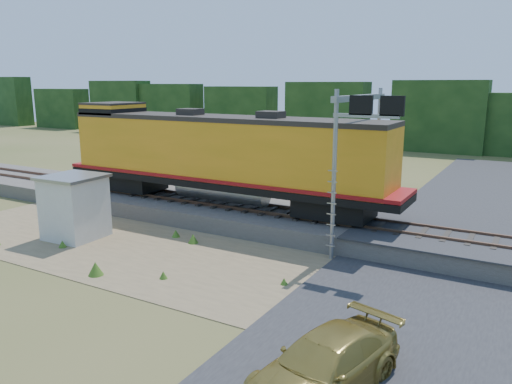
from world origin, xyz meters
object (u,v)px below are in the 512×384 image
Objects in this scene: car at (325,364)px; locomotive at (217,154)px; signal_gantry at (362,129)px; shed at (75,207)px.

locomotive is at bearing 148.53° from car.
signal_gantry is 1.50× the size of car.
signal_gantry is (7.69, -0.65, 1.66)m from locomotive.
car is at bearing -46.55° from locomotive.
locomotive is 6.52× the size of shed.
locomotive is 7.22m from shed.
shed is at bearing -121.45° from locomotive.
car is (10.43, -11.01, -2.70)m from locomotive.
shed reaches higher than car.
locomotive reaches higher than car.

